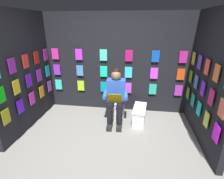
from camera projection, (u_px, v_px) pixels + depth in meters
The scene contains 7 objects.
ground_plane at pixel (101, 163), 2.76m from camera, with size 30.00×30.00×0.00m, color gray.
display_wall_back at pixel (116, 64), 4.16m from camera, with size 3.48×0.14×2.32m.
display_wall_left at pixel (210, 80), 3.00m from camera, with size 0.14×1.91×2.32m.
display_wall_right at pixel (24, 72), 3.47m from camera, with size 0.14×1.91×2.32m.
toilet at pixel (116, 103), 4.06m from camera, with size 0.41×0.56×0.77m.
person_reading at pixel (116, 96), 3.75m from camera, with size 0.54×0.70×1.19m.
comic_longbox_near at pixel (139, 115), 3.85m from camera, with size 0.33×0.64×0.36m.
Camera 1 is at (-0.48, 2.12, 2.06)m, focal length 28.02 mm.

